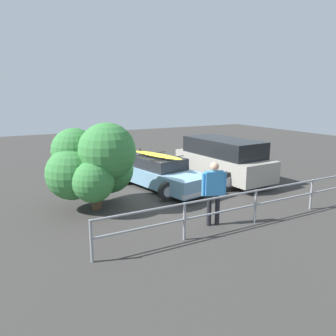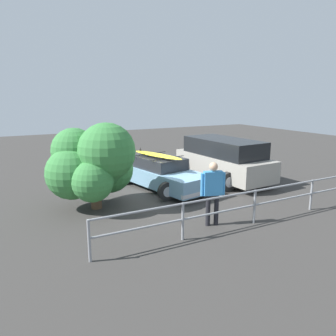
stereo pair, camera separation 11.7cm
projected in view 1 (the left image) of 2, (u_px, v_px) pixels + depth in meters
ground_plane at (166, 193)px, 12.55m from camera, size 44.00×44.00×0.02m
parking_stripe at (192, 183)px, 13.87m from camera, size 0.12×4.25×0.00m
sedan_car at (160, 173)px, 13.08m from camera, size 2.79×4.70×1.54m
suv_car at (223, 159)px, 14.27m from camera, size 2.85×4.92×1.82m
person_bystander at (214, 188)px, 9.23m from camera, size 0.69×0.36×1.85m
railing_fence at (256, 200)px, 9.49m from camera, size 9.76×0.11×1.01m
bush_near_left at (96, 162)px, 10.66m from camera, size 2.98×2.58×2.83m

